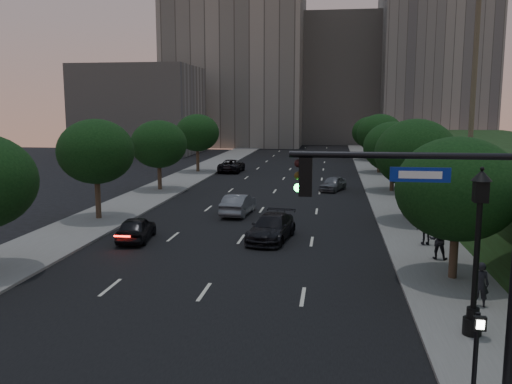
# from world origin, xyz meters

# --- Properties ---
(ground) EXTENTS (160.00, 160.00, 0.00)m
(ground) POSITION_xyz_m (0.00, 0.00, 0.00)
(ground) COLOR black
(ground) RESTS_ON ground
(road_surface) EXTENTS (16.00, 140.00, 0.02)m
(road_surface) POSITION_xyz_m (0.00, 30.00, 0.01)
(road_surface) COLOR black
(road_surface) RESTS_ON ground
(sidewalk_right) EXTENTS (4.50, 140.00, 0.15)m
(sidewalk_right) POSITION_xyz_m (10.25, 30.00, 0.07)
(sidewalk_right) COLOR slate
(sidewalk_right) RESTS_ON ground
(sidewalk_left) EXTENTS (4.50, 140.00, 0.15)m
(sidewalk_left) POSITION_xyz_m (-10.25, 30.00, 0.07)
(sidewalk_left) COLOR slate
(sidewalk_left) RESTS_ON ground
(parapet_wall) EXTENTS (0.35, 90.00, 0.70)m
(parapet_wall) POSITION_xyz_m (13.50, 28.00, 4.35)
(parapet_wall) COLOR slate
(parapet_wall) RESTS_ON embankment
(office_block_left) EXTENTS (26.00, 20.00, 32.00)m
(office_block_left) POSITION_xyz_m (-14.00, 92.00, 16.00)
(office_block_left) COLOR gray
(office_block_left) RESTS_ON ground
(office_block_mid) EXTENTS (22.00, 18.00, 26.00)m
(office_block_mid) POSITION_xyz_m (6.00, 102.00, 13.00)
(office_block_mid) COLOR #A09C92
(office_block_mid) RESTS_ON ground
(office_block_right) EXTENTS (20.00, 22.00, 36.00)m
(office_block_right) POSITION_xyz_m (24.00, 96.00, 18.00)
(office_block_right) COLOR gray
(office_block_right) RESTS_ON ground
(office_block_filler) EXTENTS (18.00, 16.00, 14.00)m
(office_block_filler) POSITION_xyz_m (-26.00, 70.00, 7.00)
(office_block_filler) COLOR #A09C92
(office_block_filler) RESTS_ON ground
(tree_right_a) EXTENTS (5.20, 5.20, 6.24)m
(tree_right_a) POSITION_xyz_m (10.30, 8.00, 4.02)
(tree_right_a) COLOR #38281C
(tree_right_a) RESTS_ON ground
(tree_right_b) EXTENTS (5.20, 5.20, 6.74)m
(tree_right_b) POSITION_xyz_m (10.30, 20.00, 4.52)
(tree_right_b) COLOR #38281C
(tree_right_b) RESTS_ON ground
(tree_right_c) EXTENTS (5.20, 5.20, 6.24)m
(tree_right_c) POSITION_xyz_m (10.30, 33.00, 4.02)
(tree_right_c) COLOR #38281C
(tree_right_c) RESTS_ON ground
(tree_right_d) EXTENTS (5.20, 5.20, 6.74)m
(tree_right_d) POSITION_xyz_m (10.30, 47.00, 4.52)
(tree_right_d) COLOR #38281C
(tree_right_d) RESTS_ON ground
(tree_right_e) EXTENTS (5.20, 5.20, 6.24)m
(tree_right_e) POSITION_xyz_m (10.30, 62.00, 4.02)
(tree_right_e) COLOR #38281C
(tree_right_e) RESTS_ON ground
(tree_left_b) EXTENTS (5.00, 5.00, 6.71)m
(tree_left_b) POSITION_xyz_m (-10.30, 18.00, 4.58)
(tree_left_b) COLOR #38281C
(tree_left_b) RESTS_ON ground
(tree_left_c) EXTENTS (5.00, 5.00, 6.34)m
(tree_left_c) POSITION_xyz_m (-10.30, 31.00, 4.21)
(tree_left_c) COLOR #38281C
(tree_left_c) RESTS_ON ground
(tree_left_d) EXTENTS (5.00, 5.00, 6.71)m
(tree_left_d) POSITION_xyz_m (-10.30, 45.00, 4.58)
(tree_left_d) COLOR #38281C
(tree_left_d) RESTS_ON ground
(traffic_signal_mast) EXTENTS (5.68, 0.56, 7.00)m
(traffic_signal_mast) POSITION_xyz_m (8.31, -2.45, 3.67)
(traffic_signal_mast) COLOR black
(traffic_signal_mast) RESTS_ON ground
(street_lamp) EXTENTS (0.64, 0.64, 5.62)m
(street_lamp) POSITION_xyz_m (9.63, 1.87, 2.63)
(street_lamp) COLOR black
(street_lamp) RESTS_ON ground
(pedestrian_signal) EXTENTS (0.30, 0.33, 2.50)m
(pedestrian_signal) POSITION_xyz_m (8.62, -2.48, 1.57)
(pedestrian_signal) COLOR black
(pedestrian_signal) RESTS_ON ground
(sedan_near_left) EXTENTS (2.10, 4.24, 1.39)m
(sedan_near_left) POSITION_xyz_m (-5.81, 12.95, 0.69)
(sedan_near_left) COLOR black
(sedan_near_left) RESTS_ON ground
(sedan_mid_left) EXTENTS (1.93, 4.62, 1.49)m
(sedan_mid_left) POSITION_xyz_m (-1.39, 21.06, 0.74)
(sedan_mid_left) COLOR #585B60
(sedan_mid_left) RESTS_ON ground
(sedan_far_left) EXTENTS (2.56, 5.37, 1.48)m
(sedan_far_left) POSITION_xyz_m (-6.53, 46.06, 0.74)
(sedan_far_left) COLOR black
(sedan_far_left) RESTS_ON ground
(sedan_near_right) EXTENTS (2.71, 5.22, 1.45)m
(sedan_near_right) POSITION_xyz_m (1.72, 14.11, 0.72)
(sedan_near_right) COLOR black
(sedan_near_right) RESTS_ON ground
(sedan_far_right) EXTENTS (2.76, 4.20, 1.33)m
(sedan_far_right) POSITION_xyz_m (5.16, 33.19, 0.67)
(sedan_far_right) COLOR #5C5E64
(sedan_far_right) RESTS_ON ground
(pedestrian_a) EXTENTS (0.68, 0.51, 1.69)m
(pedestrian_a) POSITION_xyz_m (10.53, 4.55, 0.99)
(pedestrian_a) COLOR black
(pedestrian_a) RESTS_ON sidewalk_right
(pedestrian_b) EXTENTS (1.07, 0.94, 1.86)m
(pedestrian_b) POSITION_xyz_m (10.23, 10.94, 1.08)
(pedestrian_b) COLOR black
(pedestrian_b) RESTS_ON sidewalk_right
(pedestrian_c) EXTENTS (1.12, 0.63, 1.81)m
(pedestrian_c) POSITION_xyz_m (10.11, 13.66, 1.05)
(pedestrian_c) COLOR black
(pedestrian_c) RESTS_ON sidewalk_right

